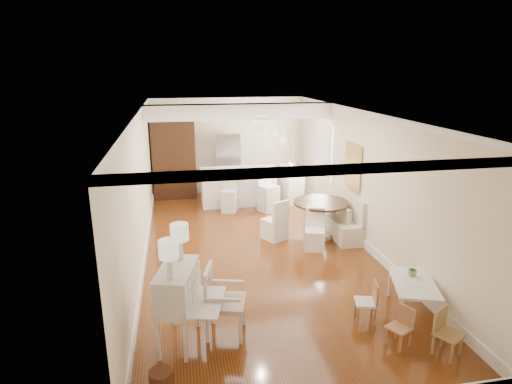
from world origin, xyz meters
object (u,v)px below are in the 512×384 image
object	(u,v)px
kids_table	(413,297)
sideboard	(291,184)
secretary_bureau	(178,306)
breakfast_counter	(239,186)
kids_chair_c	(449,333)
pantry_cabinet	(174,158)
kids_chair_a	(399,327)
gustavian_armchair	(226,301)
dining_table	(320,219)
bar_stool_left	(229,195)
bar_stool_right	(268,191)
wicker_basket	(161,382)
slip_chair_far	(275,219)
slip_chair_near	(315,230)
fridge	(240,164)
kids_chair_b	(366,302)

from	to	relation	value
kids_table	sideboard	bearing A→B (deg)	93.17
secretary_bureau	sideboard	world-z (taller)	secretary_bureau
kids_table	breakfast_counter	size ratio (longest dim) A/B	0.50
kids_chair_c	pantry_cabinet	world-z (taller)	pantry_cabinet
pantry_cabinet	kids_chair_a	bearing A→B (deg)	-69.36
gustavian_armchair	dining_table	distance (m)	4.04
kids_table	dining_table	world-z (taller)	dining_table
bar_stool_left	bar_stool_right	size ratio (longest dim) A/B	0.85
wicker_basket	slip_chair_far	xyz separation A→B (m)	(2.34, 4.27, 0.31)
slip_chair_near	dining_table	bearing A→B (deg)	79.33
pantry_cabinet	fridge	bearing A→B (deg)	-0.90
gustavian_armchair	bar_stool_right	bearing A→B (deg)	-3.71
wicker_basket	dining_table	xyz separation A→B (m)	(3.36, 4.19, 0.27)
breakfast_counter	slip_chair_near	bearing A→B (deg)	-71.62
dining_table	slip_chair_near	xyz separation A→B (m)	(-0.33, -0.61, 0.01)
kids_chair_a	sideboard	world-z (taller)	sideboard
slip_chair_near	slip_chair_far	size ratio (longest dim) A/B	0.93
dining_table	fridge	xyz separation A→B (m)	(-1.21, 3.70, 0.49)
slip_chair_far	sideboard	world-z (taller)	sideboard
wicker_basket	fridge	world-z (taller)	fridge
gustavian_armchair	kids_table	world-z (taller)	gustavian_armchair
slip_chair_near	sideboard	distance (m)	3.34
kids_chair_b	pantry_cabinet	distance (m)	7.55
bar_stool_left	breakfast_counter	bearing A→B (deg)	77.87
secretary_bureau	kids_chair_a	xyz separation A→B (m)	(2.90, -0.63, -0.27)
fridge	bar_stool_right	bearing A→B (deg)	-74.71
dining_table	kids_chair_a	bearing A→B (deg)	-93.45
gustavian_armchair	fridge	size ratio (longest dim) A/B	0.56
secretary_bureau	slip_chair_far	bearing A→B (deg)	72.45
secretary_bureau	slip_chair_near	bearing A→B (deg)	58.21
slip_chair_near	bar_stool_right	xyz separation A→B (m)	(-0.41, 2.58, 0.12)
wicker_basket	bar_stool_left	distance (m)	6.49
wicker_basket	pantry_cabinet	xyz separation A→B (m)	(0.25, 7.92, 1.01)
gustavian_armchair	pantry_cabinet	bearing A→B (deg)	20.20
secretary_bureau	kids_chair_b	distance (m)	2.72
slip_chair_near	fridge	size ratio (longest dim) A/B	0.47
secretary_bureau	dining_table	xyz separation A→B (m)	(3.14, 3.28, -0.15)
kids_chair_a	pantry_cabinet	world-z (taller)	pantry_cabinet
fridge	sideboard	bearing A→B (deg)	-38.06
dining_table	fridge	distance (m)	3.93
kids_chair_a	dining_table	world-z (taller)	dining_table
slip_chair_far	bar_stool_left	world-z (taller)	bar_stool_left
wicker_basket	kids_table	world-z (taller)	kids_table
breakfast_counter	fridge	bearing A→B (deg)	79.22
bar_stool_left	bar_stool_right	xyz separation A→B (m)	(1.01, -0.13, 0.08)
dining_table	gustavian_armchair	bearing A→B (deg)	-127.89
secretary_bureau	fridge	size ratio (longest dim) A/B	0.62
dining_table	breakfast_counter	xyz separation A→B (m)	(-1.41, 2.65, 0.11)
slip_chair_near	slip_chair_far	distance (m)	0.98
wicker_basket	slip_chair_far	bearing A→B (deg)	61.24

